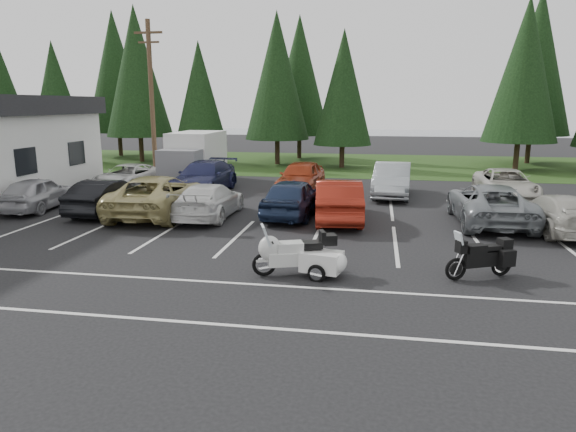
# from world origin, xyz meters

# --- Properties ---
(ground) EXTENTS (120.00, 120.00, 0.00)m
(ground) POSITION_xyz_m (0.00, 0.00, 0.00)
(ground) COLOR black
(ground) RESTS_ON ground
(grass_strip) EXTENTS (80.00, 16.00, 0.01)m
(grass_strip) POSITION_xyz_m (0.00, 24.00, 0.01)
(grass_strip) COLOR #203410
(grass_strip) RESTS_ON ground
(lake_water) EXTENTS (70.00, 50.00, 0.02)m
(lake_water) POSITION_xyz_m (4.00, 55.00, 0.00)
(lake_water) COLOR slate
(lake_water) RESTS_ON ground
(utility_pole) EXTENTS (1.60, 0.26, 9.00)m
(utility_pole) POSITION_xyz_m (-10.00, 12.00, 4.70)
(utility_pole) COLOR #473321
(utility_pole) RESTS_ON ground
(box_truck) EXTENTS (2.40, 5.60, 2.90)m
(box_truck) POSITION_xyz_m (-8.00, 12.50, 1.45)
(box_truck) COLOR silver
(box_truck) RESTS_ON ground
(stall_markings) EXTENTS (32.00, 16.00, 0.01)m
(stall_markings) POSITION_xyz_m (0.00, 2.00, 0.00)
(stall_markings) COLOR silver
(stall_markings) RESTS_ON ground
(conifer_1) EXTENTS (3.96, 3.96, 9.22)m
(conifer_1) POSITION_xyz_m (-22.00, 21.20, 5.39)
(conifer_1) COLOR #332316
(conifer_1) RESTS_ON ground
(conifer_2) EXTENTS (5.10, 5.10, 11.89)m
(conifer_2) POSITION_xyz_m (-16.00, 22.80, 6.95)
(conifer_2) COLOR #332316
(conifer_2) RESTS_ON ground
(conifer_3) EXTENTS (3.87, 3.87, 9.02)m
(conifer_3) POSITION_xyz_m (-10.50, 21.40, 5.27)
(conifer_3) COLOR #332316
(conifer_3) RESTS_ON ground
(conifer_4) EXTENTS (4.80, 4.80, 11.17)m
(conifer_4) POSITION_xyz_m (-5.00, 22.90, 6.53)
(conifer_4) COLOR #332316
(conifer_4) RESTS_ON ground
(conifer_5) EXTENTS (4.14, 4.14, 9.63)m
(conifer_5) POSITION_xyz_m (0.00, 21.60, 5.63)
(conifer_5) COLOR #332316
(conifer_5) RESTS_ON ground
(conifer_6) EXTENTS (4.93, 4.93, 11.48)m
(conifer_6) POSITION_xyz_m (12.00, 22.10, 6.71)
(conifer_6) COLOR #332316
(conifer_6) RESTS_ON ground
(conifer_back_a) EXTENTS (5.28, 5.28, 12.30)m
(conifer_back_a) POSITION_xyz_m (-20.00, 27.00, 7.19)
(conifer_back_a) COLOR #332316
(conifer_back_a) RESTS_ON ground
(conifer_back_b) EXTENTS (4.97, 4.97, 11.58)m
(conifer_back_b) POSITION_xyz_m (-4.00, 27.50, 6.77)
(conifer_back_b) COLOR #332316
(conifer_back_b) RESTS_ON ground
(conifer_back_c) EXTENTS (5.50, 5.50, 12.81)m
(conifer_back_c) POSITION_xyz_m (14.00, 26.80, 7.49)
(conifer_back_c) COLOR #332316
(conifer_back_c) RESTS_ON ground
(car_near_0) EXTENTS (2.08, 4.40, 1.45)m
(car_near_0) POSITION_xyz_m (-11.96, 4.16, 0.73)
(car_near_0) COLOR #AEADB2
(car_near_0) RESTS_ON ground
(car_near_1) EXTENTS (1.60, 4.41, 1.45)m
(car_near_1) POSITION_xyz_m (-8.62, 4.00, 0.72)
(car_near_1) COLOR black
(car_near_1) RESTS_ON ground
(car_near_2) EXTENTS (3.07, 6.09, 1.65)m
(car_near_2) POSITION_xyz_m (-6.35, 4.03, 0.83)
(car_near_2) COLOR tan
(car_near_2) RESTS_ON ground
(car_near_3) EXTENTS (1.99, 4.82, 1.39)m
(car_near_3) POSITION_xyz_m (-4.13, 3.94, 0.70)
(car_near_3) COLOR silver
(car_near_3) RESTS_ON ground
(car_near_4) EXTENTS (2.18, 4.76, 1.58)m
(car_near_4) POSITION_xyz_m (-0.83, 4.68, 0.79)
(car_near_4) COLOR #1B2845
(car_near_4) RESTS_ON ground
(car_near_5) EXTENTS (2.23, 5.12, 1.64)m
(car_near_5) POSITION_xyz_m (1.07, 4.28, 0.82)
(car_near_5) COLOR maroon
(car_near_5) RESTS_ON ground
(car_near_6) EXTENTS (2.65, 5.60, 1.55)m
(car_near_6) POSITION_xyz_m (6.81, 4.69, 0.77)
(car_near_6) COLOR slate
(car_near_6) RESTS_ON ground
(car_near_7) EXTENTS (2.38, 4.90, 1.37)m
(car_near_7) POSITION_xyz_m (8.94, 3.71, 0.69)
(car_near_7) COLOR #AFACA0
(car_near_7) RESTS_ON ground
(car_far_0) EXTENTS (2.54, 4.93, 1.33)m
(car_far_0) POSITION_xyz_m (-10.71, 9.96, 0.66)
(car_far_0) COLOR white
(car_far_0) RESTS_ON ground
(car_far_1) EXTENTS (2.45, 5.66, 1.62)m
(car_far_1) POSITION_xyz_m (-6.26, 9.52, 0.81)
(car_far_1) COLOR #1B1E44
(car_far_1) RESTS_ON ground
(car_far_2) EXTENTS (2.33, 4.97, 1.65)m
(car_far_2) POSITION_xyz_m (-1.34, 10.42, 0.82)
(car_far_2) COLOR maroon
(car_far_2) RESTS_ON ground
(car_far_3) EXTENTS (2.05, 5.09, 1.64)m
(car_far_3) POSITION_xyz_m (3.28, 10.21, 0.82)
(car_far_3) COLOR gray
(car_far_3) RESTS_ON ground
(car_far_4) EXTENTS (2.38, 5.14, 1.43)m
(car_far_4) POSITION_xyz_m (8.67, 10.37, 0.71)
(car_far_4) COLOR beige
(car_far_4) RESTS_ON ground
(touring_motorcycle) EXTENTS (2.69, 1.60, 1.42)m
(touring_motorcycle) POSITION_xyz_m (0.43, -2.53, 0.71)
(touring_motorcycle) COLOR silver
(touring_motorcycle) RESTS_ON ground
(cargo_trailer) EXTENTS (1.68, 1.18, 0.70)m
(cargo_trailer) POSITION_xyz_m (1.15, -2.60, 0.35)
(cargo_trailer) COLOR white
(cargo_trailer) RESTS_ON ground
(adventure_motorcycle) EXTENTS (2.31, 1.62, 1.34)m
(adventure_motorcycle) POSITION_xyz_m (5.25, -1.99, 0.67)
(adventure_motorcycle) COLOR black
(adventure_motorcycle) RESTS_ON ground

